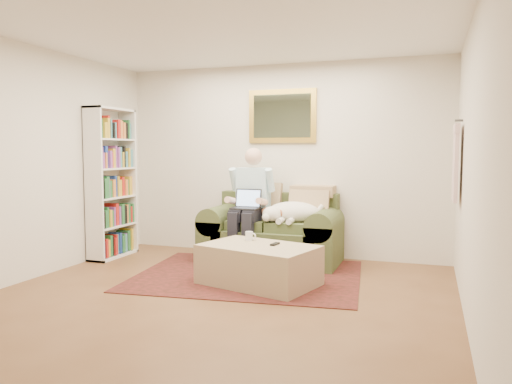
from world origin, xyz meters
The scene contains 12 objects.
room_shell centered at (0.00, 0.35, 1.30)m, with size 4.51×5.00×2.61m.
rug centered at (-0.01, 1.22, 0.01)m, with size 2.52×2.01×0.01m, color black.
sofa centered at (0.03, 2.02, 0.30)m, with size 1.75×0.89×1.05m.
seated_man centered at (-0.23, 1.86, 0.74)m, with size 0.58×0.82×1.47m, color #8CC9D8, non-canonical shape.
laptop centered at (-0.23, 1.80, 0.77)m, with size 0.34×0.27×0.25m.
sleeping_dog centered at (0.34, 1.94, 0.67)m, with size 0.72×0.45×0.27m, color white, non-canonical shape.
ottoman centered at (0.24, 0.89, 0.21)m, with size 1.18×0.75×0.43m, color tan.
coffee_mug centered at (0.04, 1.13, 0.48)m, with size 0.08×0.08×0.10m, color white.
tv_remote centered at (0.39, 0.96, 0.44)m, with size 0.05×0.15×0.02m, color black.
bookshelf centered at (-2.10, 1.60, 1.00)m, with size 0.28×0.80×2.00m, color white, non-canonical shape.
wall_mirror centered at (0.03, 2.47, 1.90)m, with size 0.94×0.04×0.72m.
hanging_shirt centered at (2.19, 1.60, 1.35)m, with size 0.06×0.52×0.90m, color beige, non-canonical shape.
Camera 1 is at (1.94, -4.06, 1.44)m, focal length 35.00 mm.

